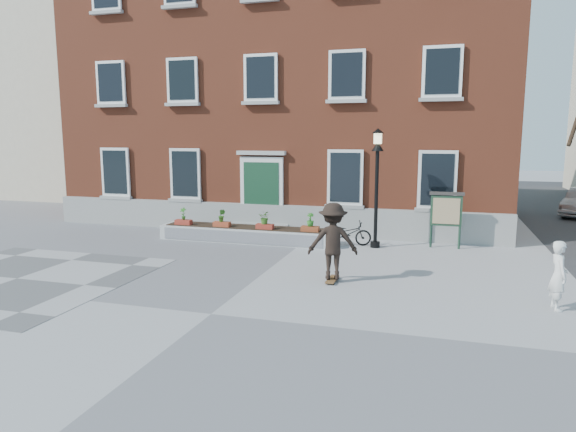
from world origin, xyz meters
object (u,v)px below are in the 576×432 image
(bicycle, at_px, (348,233))
(skateboarder, at_px, (333,241))
(notice_board, at_px, (446,210))
(lamp_post, at_px, (377,171))
(bystander, at_px, (558,276))

(bicycle, height_order, skateboarder, skateboarder)
(notice_board, height_order, skateboarder, skateboarder)
(bicycle, height_order, notice_board, notice_board)
(bicycle, bearing_deg, skateboarder, 167.53)
(lamp_post, xyz_separation_m, notice_board, (2.23, 0.53, -1.28))
(bicycle, relative_size, lamp_post, 0.41)
(bystander, xyz_separation_m, lamp_post, (-4.50, 5.12, 1.79))
(bystander, distance_m, lamp_post, 7.05)
(bystander, relative_size, notice_board, 0.81)
(lamp_post, xyz_separation_m, skateboarder, (-0.55, -4.39, -1.49))
(lamp_post, distance_m, notice_board, 2.63)
(bicycle, xyz_separation_m, lamp_post, (0.93, 0.01, 2.12))
(lamp_post, bearing_deg, skateboarder, -97.15)
(lamp_post, relative_size, skateboarder, 1.93)
(bicycle, distance_m, skateboarder, 4.44)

